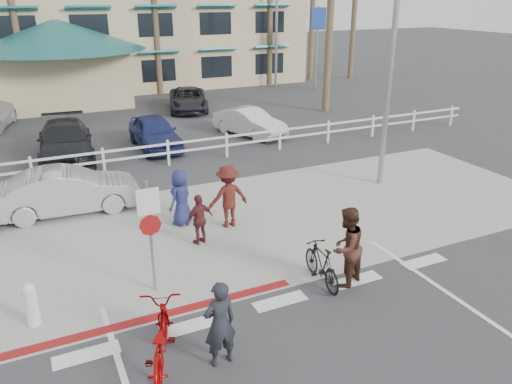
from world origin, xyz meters
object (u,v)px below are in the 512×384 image
sign_post (150,232)px  bike_black (322,264)px  bike_red (160,339)px  car_white_sedan (68,191)px

sign_post → bike_black: 3.86m
bike_red → bike_black: bike_red is taller
bike_red → bike_black: 4.16m
sign_post → car_white_sedan: (-1.21, 5.29, -0.77)m
bike_red → bike_black: bearing=-145.2°
bike_black → sign_post: bearing=-15.9°
car_white_sedan → bike_black: bearing=-142.0°
bike_black → car_white_sedan: 8.12m
sign_post → car_white_sedan: bearing=102.9°
bike_red → car_white_sedan: car_white_sedan is taller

